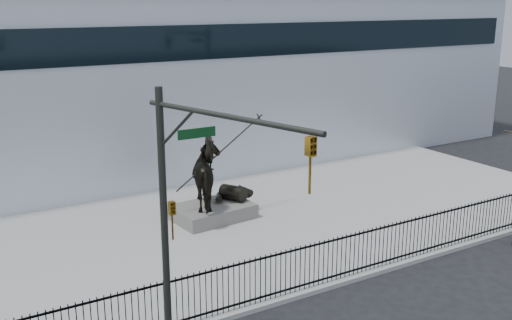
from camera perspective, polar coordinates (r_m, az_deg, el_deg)
ground at (r=19.58m, az=11.69°, el=-12.37°), size 120.00×120.00×0.00m
plaza at (r=24.63m, az=0.60°, el=-5.99°), size 30.00×12.00×0.15m
building at (r=35.01m, az=-10.74°, el=7.52°), size 44.00×14.00×9.00m
picket_fence at (r=20.03m, az=9.39°, el=-8.75°), size 22.10×0.10×1.50m
statue_plinth at (r=24.85m, az=-4.15°, el=-4.93°), size 3.30×2.41×0.59m
equestrian_statue at (r=24.41m, az=-4.10°, el=-1.53°), size 4.02×2.65×3.41m
traffic_signal_left at (r=13.95m, az=-6.53°, el=-5.53°), size 1.52×4.84×7.00m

